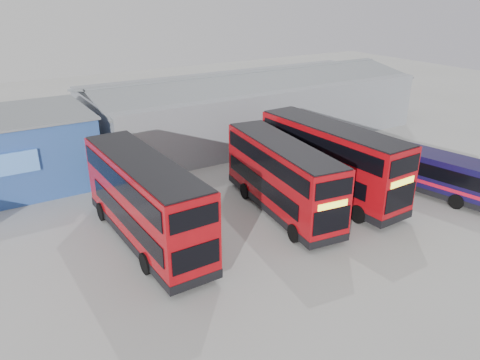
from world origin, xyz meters
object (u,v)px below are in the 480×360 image
maintenance_shed (251,106)px  single_decker_blue (424,171)px  double_decker_right (330,162)px  double_decker_centre (282,178)px  double_decker_left (145,202)px

maintenance_shed → single_decker_blue: bearing=-82.0°
maintenance_shed → double_decker_right: bearing=-103.5°
double_decker_centre → double_decker_right: 4.15m
single_decker_blue → double_decker_right: bearing=-35.9°
double_decker_left → double_decker_centre: 8.52m
maintenance_shed → single_decker_blue: (2.50, -17.76, -1.21)m
maintenance_shed → double_decker_left: (-16.20, -14.43, -0.21)m
double_decker_centre → maintenance_shed: bearing=70.3°
double_decker_right → single_decker_blue: size_ratio=1.09×
double_decker_right → single_decker_blue: 6.77m
double_decker_left → double_decker_right: bearing=176.3°
double_decker_left → double_decker_right: size_ratio=0.99×
double_decker_centre → double_decker_left: bearing=-178.2°
double_decker_left → double_decker_centre: double_decker_left is taller
double_decker_centre → double_decker_right: (4.14, 0.29, 0.18)m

